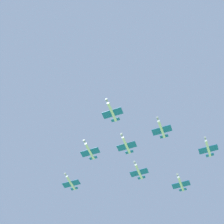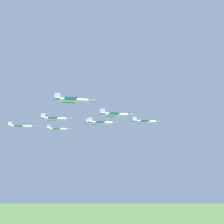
{
  "view_description": "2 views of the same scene",
  "coord_description": "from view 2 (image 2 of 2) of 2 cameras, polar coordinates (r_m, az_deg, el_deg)",
  "views": [
    {
      "loc": [
        -84.34,
        34.59,
        3.67
      ],
      "look_at": [
        0.15,
        9.04,
        125.62
      ],
      "focal_mm": 58.32,
      "sensor_mm": 36.0,
      "label": 1
    },
    {
      "loc": [
        110.67,
        84.95,
        106.54
      ],
      "look_at": [
        7.84,
        -1.89,
        129.82
      ],
      "focal_mm": 52.38,
      "sensor_mm": 36.0,
      "label": 2
    }
  ],
  "objects": [
    {
      "name": "jet_port_inner",
      "position": [
        147.56,
        -2.53,
        -1.95
      ],
      "size": [
        10.98,
        9.41,
        2.52
      ],
      "rotation": [
        0.0,
        0.0,
        0.93
      ],
      "color": "white"
    },
    {
      "name": "jet_center_rear",
      "position": [
        96.09,
        -6.91,
        2.09
      ],
      "size": [
        10.98,
        9.41,
        2.52
      ],
      "rotation": [
        0.0,
        0.0,
        0.93
      ],
      "color": "white"
    },
    {
      "name": "jet_port_trail",
      "position": [
        128.6,
        -10.0,
        -1.16
      ],
      "size": [
        10.98,
        9.41,
        2.52
      ],
      "rotation": [
        0.0,
        0.0,
        0.93
      ],
      "color": "white"
    },
    {
      "name": "jet_port_outer",
      "position": [
        130.67,
        -1.92,
        -1.87
      ],
      "size": [
        10.98,
        9.41,
        2.52
      ],
      "rotation": [
        0.0,
        0.0,
        0.93
      ],
      "color": "white"
    },
    {
      "name": "jet_starboard_outer",
      "position": [
        161.91,
        -9.46,
        -2.96
      ],
      "size": [
        10.98,
        9.41,
        2.52
      ],
      "rotation": [
        0.0,
        0.0,
        0.93
      ],
      "color": "white"
    },
    {
      "name": "jet_starboard_trail",
      "position": [
        145.02,
        -15.67,
        -2.44
      ],
      "size": [
        10.98,
        9.41,
        2.52
      ],
      "rotation": [
        0.0,
        0.0,
        0.93
      ],
      "color": "white"
    },
    {
      "name": "jet_starboard_inner",
      "position": [
        114.95,
        0.5,
        -0.44
      ],
      "size": [
        10.98,
        9.41,
        2.52
      ],
      "rotation": [
        0.0,
        0.0,
        0.93
      ],
      "color": "white"
    },
    {
      "name": "jet_lead",
      "position": [
        135.52,
        5.75,
        -1.66
      ],
      "size": [
        10.98,
        9.41,
        2.52
      ],
      "rotation": [
        0.0,
        0.0,
        0.93
      ],
      "color": "white"
    }
  ]
}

